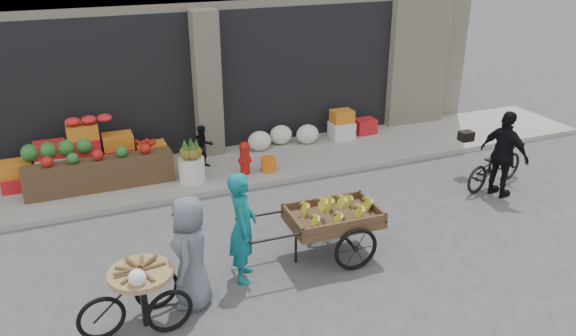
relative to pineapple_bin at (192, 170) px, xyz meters
name	(u,v)px	position (x,y,z in m)	size (l,w,h in m)	color
ground	(296,272)	(0.75, -3.60, -0.37)	(80.00, 80.00, 0.00)	#424244
sidewalk	(222,169)	(0.75, 0.50, -0.31)	(18.00, 2.20, 0.12)	gray
fruit_display	(96,154)	(-1.73, 0.78, 0.30)	(3.10, 1.12, 1.24)	red
pineapple_bin	(192,170)	(0.00, 0.00, 0.00)	(0.52, 0.52, 0.50)	silver
fire_hydrant	(245,157)	(1.10, -0.05, 0.13)	(0.22, 0.22, 0.71)	#A5140F
orange_bucket	(269,164)	(1.60, -0.10, -0.10)	(0.32, 0.32, 0.30)	orange
right_bay_goods	(321,130)	(3.36, 1.10, 0.04)	(3.35, 0.60, 0.70)	silver
seated_person	(203,147)	(0.40, 0.60, 0.21)	(0.45, 0.35, 0.93)	black
banana_cart	(330,215)	(1.42, -3.37, 0.36)	(2.44, 1.09, 1.01)	brown
vendor_woman	(243,227)	(-0.03, -3.44, 0.49)	(0.63, 0.41, 1.71)	#0E6B72
tricycle_cart	(142,289)	(-1.57, -3.99, 0.20)	(1.45, 0.94, 0.95)	#9E7F51
vendor_grey	(191,252)	(-0.86, -3.76, 0.45)	(0.80, 0.52, 1.64)	slate
bicycle	(495,165)	(5.65, -2.25, 0.08)	(0.60, 1.72, 0.90)	black
cyclist	(504,155)	(5.45, -2.65, 0.49)	(1.00, 0.42, 1.71)	black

